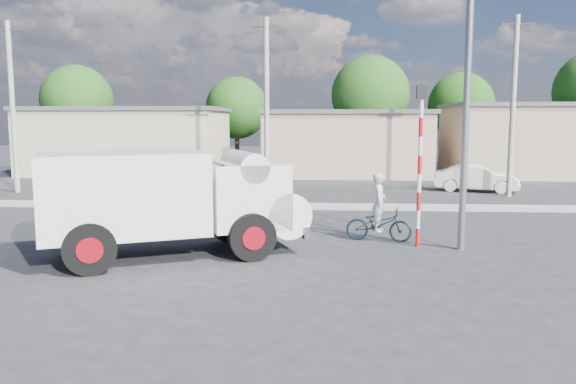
# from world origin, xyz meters

# --- Properties ---
(ground_plane) EXTENTS (120.00, 120.00, 0.00)m
(ground_plane) POSITION_xyz_m (0.00, 0.00, 0.00)
(ground_plane) COLOR #272729
(ground_plane) RESTS_ON ground
(median) EXTENTS (40.00, 0.80, 0.16)m
(median) POSITION_xyz_m (0.00, 8.00, 0.08)
(median) COLOR #99968E
(median) RESTS_ON ground
(truck) EXTENTS (6.84, 4.68, 2.66)m
(truck) POSITION_xyz_m (-3.11, 0.05, 1.48)
(truck) COLOR black
(truck) RESTS_ON ground
(bicycle) EXTENTS (1.95, 1.00, 0.98)m
(bicycle) POSITION_xyz_m (2.20, 2.12, 0.49)
(bicycle) COLOR black
(bicycle) RESTS_ON ground
(cyclist) EXTENTS (0.51, 0.67, 1.66)m
(cyclist) POSITION_xyz_m (2.20, 2.12, 0.83)
(cyclist) COLOR silver
(cyclist) RESTS_ON ground
(car_cream) EXTENTS (4.13, 2.30, 1.29)m
(car_cream) POSITION_xyz_m (8.00, 13.75, 0.64)
(car_cream) COLOR white
(car_cream) RESTS_ON ground
(traffic_pole) EXTENTS (0.28, 0.18, 4.36)m
(traffic_pole) POSITION_xyz_m (3.20, 1.50, 2.59)
(traffic_pole) COLOR red
(traffic_pole) RESTS_ON ground
(streetlight) EXTENTS (2.34, 0.22, 9.00)m
(streetlight) POSITION_xyz_m (4.14, 1.20, 4.96)
(streetlight) COLOR slate
(streetlight) RESTS_ON ground
(building_row) EXTENTS (37.80, 7.30, 4.44)m
(building_row) POSITION_xyz_m (1.10, 22.00, 2.13)
(building_row) COLOR beige
(building_row) RESTS_ON ground
(tree_row) EXTENTS (51.24, 7.43, 8.42)m
(tree_row) POSITION_xyz_m (7.45, 28.53, 4.96)
(tree_row) COLOR #38281E
(tree_row) RESTS_ON ground
(utility_poles) EXTENTS (35.40, 0.24, 8.00)m
(utility_poles) POSITION_xyz_m (3.25, 12.00, 4.07)
(utility_poles) COLOR #99968E
(utility_poles) RESTS_ON ground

